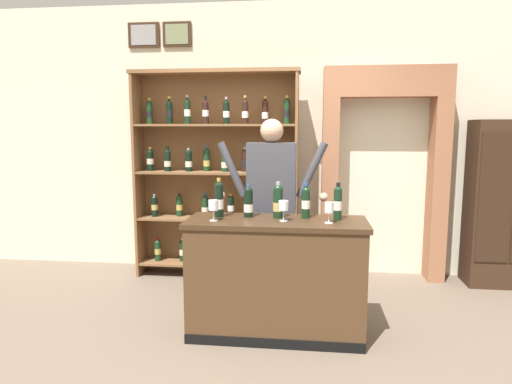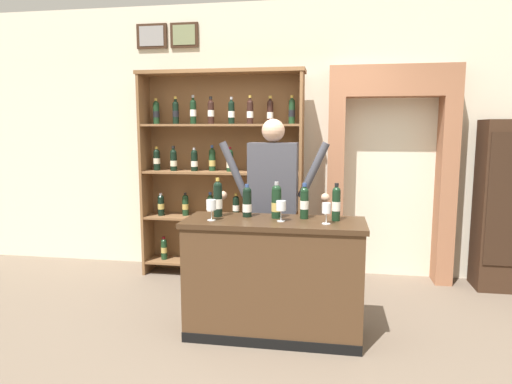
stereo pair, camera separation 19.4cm
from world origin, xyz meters
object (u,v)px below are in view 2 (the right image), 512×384
object	(u,v)px
tasting_bottle_grappa	(218,199)
wine_glass_left	(326,209)
wine_glass_right	(281,207)
tasting_bottle_brunello	(276,201)
wine_shelf	(222,169)
shopkeeper	(273,191)
tasting_bottle_super_tuscan	(247,202)
tasting_counter	(274,278)
tasting_bottle_chianti	(336,203)
wine_glass_center	(211,206)
tasting_bottle_prosecco	(304,202)

from	to	relation	value
tasting_bottle_grappa	wine_glass_left	distance (m)	0.90
wine_glass_right	tasting_bottle_brunello	bearing A→B (deg)	112.08
wine_shelf	shopkeeper	bearing A→B (deg)	-50.66
tasting_bottle_super_tuscan	wine_glass_left	size ratio (longest dim) A/B	1.66
wine_glass_left	tasting_counter	bearing A→B (deg)	169.53
tasting_counter	tasting_bottle_chianti	world-z (taller)	tasting_bottle_chianti
wine_shelf	wine_glass_left	xyz separation A→B (m)	(1.18, -1.52, -0.15)
tasting_bottle_super_tuscan	wine_glass_right	bearing A→B (deg)	-25.53
tasting_counter	tasting_bottle_brunello	bearing A→B (deg)	85.72
tasting_bottle_grappa	tasting_bottle_super_tuscan	xyz separation A→B (m)	(0.24, 0.03, -0.02)
tasting_bottle_brunello	wine_glass_left	distance (m)	0.43
tasting_bottle_brunello	wine_glass_center	world-z (taller)	tasting_bottle_brunello
tasting_bottle_super_tuscan	tasting_bottle_chianti	world-z (taller)	tasting_bottle_chianti
wine_shelf	shopkeeper	world-z (taller)	wine_shelf
wine_shelf	tasting_bottle_grappa	bearing A→B (deg)	-77.75
wine_shelf	shopkeeper	size ratio (longest dim) A/B	1.31
tasting_bottle_prosecco	wine_glass_center	bearing A→B (deg)	-164.77
wine_shelf	wine_glass_left	bearing A→B (deg)	-52.16
wine_shelf	tasting_bottle_grappa	world-z (taller)	wine_shelf
wine_shelf	wine_glass_right	world-z (taller)	wine_shelf
tasting_bottle_super_tuscan	wine_glass_left	world-z (taller)	tasting_bottle_super_tuscan
tasting_bottle_brunello	wine_glass_center	bearing A→B (deg)	-160.25
tasting_counter	tasting_bottle_prosecco	bearing A→B (deg)	24.96
shopkeeper	wine_glass_left	world-z (taller)	shopkeeper
tasting_bottle_super_tuscan	wine_glass_right	size ratio (longest dim) A/B	1.66
shopkeeper	tasting_bottle_chianti	size ratio (longest dim) A/B	5.89
wine_shelf	wine_glass_right	size ratio (longest dim) A/B	14.06
tasting_counter	wine_glass_left	distance (m)	0.72
tasting_bottle_super_tuscan	wine_glass_left	xyz separation A→B (m)	(0.65, -0.18, -0.01)
shopkeeper	wine_glass_right	size ratio (longest dim) A/B	10.77
tasting_bottle_brunello	wine_glass_center	xyz separation A→B (m)	(-0.50, -0.18, -0.02)
tasting_counter	wine_glass_center	distance (m)	0.77
wine_shelf	wine_glass_center	distance (m)	1.57
tasting_bottle_chianti	wine_shelf	bearing A→B (deg)	132.24
wine_glass_left	tasting_bottle_super_tuscan	bearing A→B (deg)	164.44
wine_shelf	tasting_bottle_chianti	xyz separation A→B (m)	(1.26, -1.38, -0.12)
tasting_counter	wine_glass_right	bearing A→B (deg)	-32.44
tasting_bottle_chianti	wine_glass_center	distance (m)	0.98
tasting_bottle_chianti	tasting_bottle_prosecco	bearing A→B (deg)	170.21
tasting_bottle_prosecco	wine_glass_center	size ratio (longest dim) A/B	1.74
tasting_counter	tasting_bottle_brunello	xyz separation A→B (m)	(0.01, 0.09, 0.61)
wine_glass_right	wine_glass_center	bearing A→B (deg)	-174.58
shopkeeper	tasting_bottle_brunello	xyz separation A→B (m)	(0.10, -0.52, -0.01)
shopkeeper	tasting_counter	bearing A→B (deg)	-81.58
tasting_bottle_chianti	shopkeeper	bearing A→B (deg)	136.18
tasting_bottle_grappa	wine_glass_center	distance (m)	0.17
tasting_counter	tasting_bottle_grappa	world-z (taller)	tasting_bottle_grappa
wine_glass_left	wine_glass_center	xyz separation A→B (m)	(-0.90, -0.01, -0.00)
tasting_bottle_grappa	tasting_bottle_brunello	distance (m)	0.48
tasting_bottle_super_tuscan	tasting_bottle_prosecco	bearing A→B (deg)	0.34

